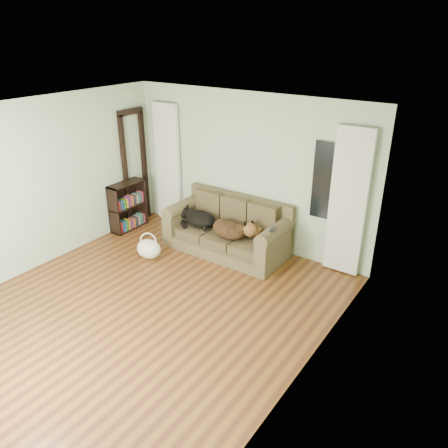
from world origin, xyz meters
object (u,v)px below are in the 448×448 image
Objects in this scene: tote_bag at (149,249)px; sofa at (227,227)px; dog_black_lab at (198,218)px; dog_shepherd at (232,229)px; bookshelf at (128,204)px.

sofa is at bearing 45.53° from tote_bag.
dog_shepherd is at bearing 8.70° from dog_black_lab.
tote_bag is 1.33m from bookshelf.
bookshelf is at bearing 15.19° from dog_shepherd.
bookshelf is (-2.21, -0.19, 0.01)m from dog_shepherd.
dog_black_lab is at bearing 6.00° from dog_shepherd.
tote_bag is at bearing -22.02° from bookshelf.
bookshelf reaches higher than tote_bag.
dog_black_lab is 1.43× the size of tote_bag.
bookshelf is (-2.04, -0.29, 0.05)m from sofa.
dog_shepherd is (0.18, -0.11, 0.04)m from sofa.
sofa is at bearing 18.09° from dog_black_lab.
bookshelf is at bearing 150.20° from tote_bag.
dog_black_lab is 1.01m from tote_bag.
dog_shepherd is 2.22m from bookshelf.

